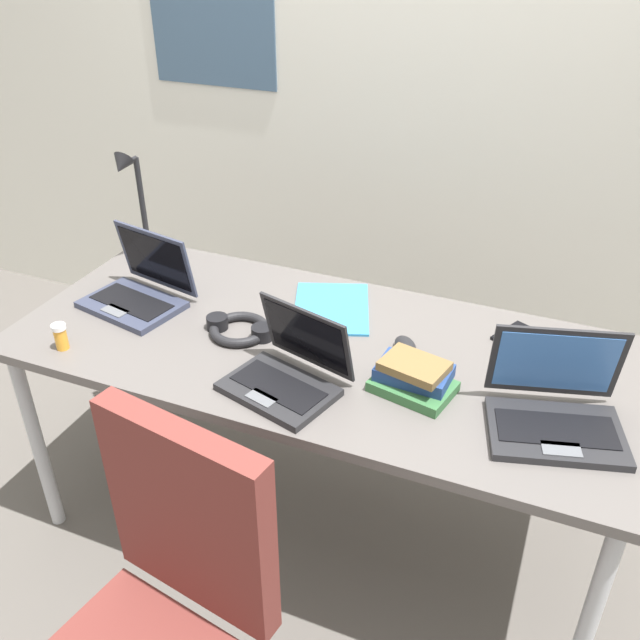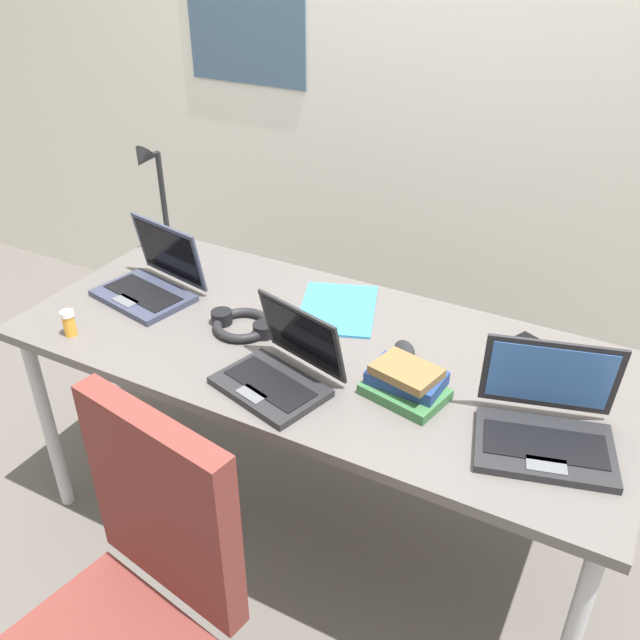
% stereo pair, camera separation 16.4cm
% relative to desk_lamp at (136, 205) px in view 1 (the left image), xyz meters
% --- Properties ---
extents(ground_plane, '(12.00, 12.00, 0.00)m').
position_rel_desk_lamp_xyz_m(ground_plane, '(0.80, -0.28, -0.94)').
color(ground_plane, '#56514C').
extents(wall_back, '(6.00, 0.13, 2.60)m').
position_rel_desk_lamp_xyz_m(wall_back, '(0.80, 0.82, 0.36)').
color(wall_back, silver).
rests_on(wall_back, ground_plane).
extents(desk, '(1.80, 0.80, 0.74)m').
position_rel_desk_lamp_xyz_m(desk, '(0.80, -0.28, -0.25)').
color(desk, '#595451').
rests_on(desk, ground_plane).
extents(desk_lamp, '(0.12, 0.18, 0.40)m').
position_rel_desk_lamp_xyz_m(desk_lamp, '(0.00, 0.00, 0.00)').
color(desk_lamp, black).
rests_on(desk_lamp, desk).
extents(laptop_near_mouse, '(0.37, 0.34, 0.23)m').
position_rel_desk_lamp_xyz_m(laptop_near_mouse, '(1.46, -0.39, -0.15)').
color(laptop_near_mouse, '#232326').
rests_on(laptop_near_mouse, desk).
extents(laptop_far_corner, '(0.34, 0.30, 0.22)m').
position_rel_desk_lamp_xyz_m(laptop_far_corner, '(0.18, -0.28, -0.15)').
color(laptop_far_corner, '#33384C').
rests_on(laptop_far_corner, desk).
extents(laptop_by_keyboard, '(0.34, 0.31, 0.21)m').
position_rel_desk_lamp_xyz_m(laptop_by_keyboard, '(0.80, -0.50, -0.15)').
color(laptop_by_keyboard, '#232326').
rests_on(laptop_by_keyboard, desk).
extents(computer_mouse, '(0.10, 0.11, 0.03)m').
position_rel_desk_lamp_xyz_m(computer_mouse, '(1.04, -0.22, -0.18)').
color(computer_mouse, black).
rests_on(computer_mouse, desk).
extents(cell_phone, '(0.12, 0.15, 0.01)m').
position_rel_desk_lamp_xyz_m(cell_phone, '(1.31, -0.02, -0.19)').
color(cell_phone, black).
rests_on(cell_phone, desk).
extents(headphones, '(0.21, 0.18, 0.04)m').
position_rel_desk_lamp_xyz_m(headphones, '(0.56, -0.32, -0.18)').
color(headphones, black).
rests_on(headphones, desk).
extents(pill_bottle, '(0.04, 0.04, 0.08)m').
position_rel_desk_lamp_xyz_m(pill_bottle, '(0.13, -0.58, -0.16)').
color(pill_bottle, gold).
rests_on(pill_bottle, desk).
extents(book_stack, '(0.23, 0.18, 0.09)m').
position_rel_desk_lamp_xyz_m(book_stack, '(1.11, -0.38, -0.16)').
color(book_stack, '#336638').
rests_on(book_stack, desk).
extents(paper_folder_near_mouse, '(0.32, 0.37, 0.01)m').
position_rel_desk_lamp_xyz_m(paper_folder_near_mouse, '(0.76, -0.08, -0.19)').
color(paper_folder_near_mouse, '#338CC6').
rests_on(paper_folder_near_mouse, desk).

